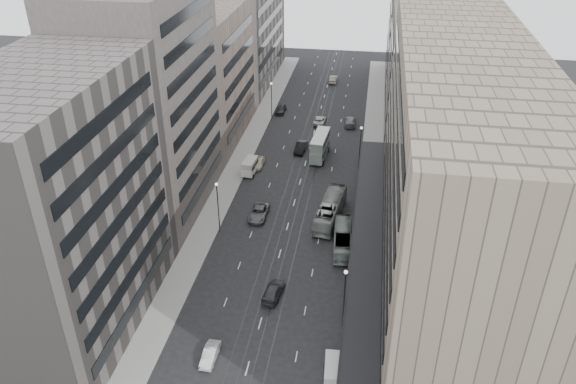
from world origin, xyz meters
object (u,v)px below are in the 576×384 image
Objects in this scene: bus_near at (343,238)px; bus_far at (330,210)px; sedan_1 at (210,354)px; sedan_2 at (259,213)px; panel_van at (250,166)px; vw_microbus at (333,371)px; double_decker at (320,146)px.

bus_far is at bearing -74.17° from bus_near.
bus_far reaches higher than sedan_1.
sedan_1 is 0.72× the size of sedan_2.
panel_van is at bearing -51.22° from bus_near.
panel_van reaches higher than sedan_2.
bus_far is 19.71m from panel_van.
panel_van is 14.34m from sedan_2.
bus_far is 31.17m from vw_microbus.
bus_near is at bearing -43.03° from panel_van.
bus_far is 21.10m from double_decker.
double_decker reaches higher than sedan_1.
sedan_2 is (-10.88, -1.11, -0.90)m from bus_far.
sedan_2 is at bearing 112.10° from vw_microbus.
panel_van reaches higher than sedan_1.
bus_far reaches higher than panel_van.
double_decker is 2.03× the size of vw_microbus.
bus_near is at bearing 116.52° from bus_far.
panel_van is at bearing 97.65° from sedan_1.
bus_near reaches higher than vw_microbus.
vw_microbus is 0.74× the size of sedan_2.
bus_near is 26.66m from sedan_1.
bus_near is 2.41× the size of vw_microbus.
sedan_1 is 29.18m from sedan_2.
sedan_1 is at bearing -78.80° from panel_van.
sedan_2 is (-13.29, 5.81, -0.62)m from bus_near.
double_decker is 14.12m from panel_van.
double_decker is (-6.18, 27.66, 1.06)m from bus_near.
bus_near is 2.49× the size of sedan_1.
bus_far is 32.04m from sedan_1.
bus_far is 2.14× the size of sedan_2.
sedan_2 is (-0.47, 29.18, 0.12)m from sedan_1.
vw_microbus is at bearing -1.82° from sedan_1.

